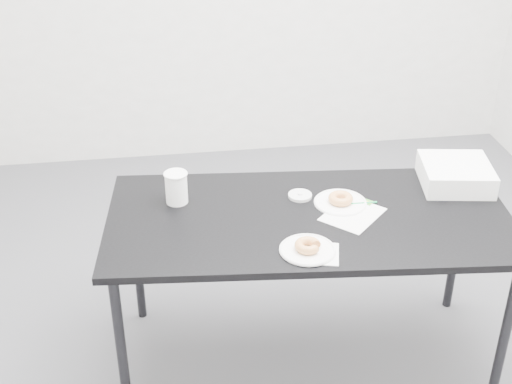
{
  "coord_description": "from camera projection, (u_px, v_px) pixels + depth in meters",
  "views": [
    {
      "loc": [
        -0.47,
        -2.59,
        2.29
      ],
      "look_at": [
        -0.08,
        0.02,
        0.78
      ],
      "focal_mm": 50.0,
      "sensor_mm": 36.0,
      "label": 1
    }
  ],
  "objects": [
    {
      "name": "floor",
      "position": [
        273.0,
        334.0,
        3.42
      ],
      "size": [
        4.0,
        4.0,
        0.0
      ],
      "primitive_type": "plane",
      "color": "#4C4D51",
      "rests_on": "ground"
    },
    {
      "name": "table",
      "position": [
        309.0,
        227.0,
        2.95
      ],
      "size": [
        1.72,
        0.93,
        0.76
      ],
      "rotation": [
        0.0,
        0.0,
        -0.09
      ],
      "color": "black",
      "rests_on": "floor"
    },
    {
      "name": "scorecard",
      "position": [
        353.0,
        214.0,
        2.93
      ],
      "size": [
        0.31,
        0.31,
        0.0
      ],
      "primitive_type": "cube",
      "rotation": [
        0.0,
        0.0,
        -0.77
      ],
      "color": "white",
      "rests_on": "table"
    },
    {
      "name": "logo_patch",
      "position": [
        368.0,
        202.0,
        3.01
      ],
      "size": [
        0.06,
        0.06,
        0.0
      ],
      "primitive_type": "cube",
      "rotation": [
        0.0,
        0.0,
        -0.77
      ],
      "color": "#3C922A",
      "rests_on": "scorecard"
    },
    {
      "name": "pen",
      "position": [
        364.0,
        203.0,
        3.0
      ],
      "size": [
        0.11,
        0.01,
        0.01
      ],
      "primitive_type": "cylinder",
      "rotation": [
        0.0,
        1.57,
        -0.02
      ],
      "color": "#0D9449",
      "rests_on": "scorecard"
    },
    {
      "name": "napkin",
      "position": [
        319.0,
        253.0,
        2.68
      ],
      "size": [
        0.18,
        0.18,
        0.0
      ],
      "primitive_type": "cube",
      "rotation": [
        0.0,
        0.0,
        -0.25
      ],
      "color": "white",
      "rests_on": "table"
    },
    {
      "name": "plate_near",
      "position": [
        308.0,
        250.0,
        2.69
      ],
      "size": [
        0.22,
        0.22,
        0.01
      ],
      "primitive_type": "cylinder",
      "color": "white",
      "rests_on": "napkin"
    },
    {
      "name": "donut_near",
      "position": [
        308.0,
        245.0,
        2.69
      ],
      "size": [
        0.13,
        0.13,
        0.03
      ],
      "primitive_type": "torus",
      "rotation": [
        0.0,
        0.0,
        -0.39
      ],
      "color": "#BD723C",
      "rests_on": "plate_near"
    },
    {
      "name": "plate_far",
      "position": [
        340.0,
        203.0,
        3.01
      ],
      "size": [
        0.22,
        0.22,
        0.01
      ],
      "primitive_type": "cylinder",
      "color": "white",
      "rests_on": "table"
    },
    {
      "name": "donut_far",
      "position": [
        341.0,
        198.0,
        3.0
      ],
      "size": [
        0.12,
        0.12,
        0.03
      ],
      "primitive_type": "torus",
      "rotation": [
        0.0,
        0.0,
        0.12
      ],
      "color": "#BD723C",
      "rests_on": "plate_far"
    },
    {
      "name": "coffee_cup",
      "position": [
        176.0,
        188.0,
        2.98
      ],
      "size": [
        0.09,
        0.09,
        0.14
      ],
      "primitive_type": "cylinder",
      "color": "white",
      "rests_on": "table"
    },
    {
      "name": "cup_lid",
      "position": [
        300.0,
        196.0,
        3.05
      ],
      "size": [
        0.1,
        0.1,
        0.01
      ],
      "primitive_type": "cylinder",
      "color": "silver",
      "rests_on": "table"
    },
    {
      "name": "bakery_box",
      "position": [
        456.0,
        174.0,
        3.13
      ],
      "size": [
        0.34,
        0.34,
        0.1
      ],
      "primitive_type": "cube",
      "rotation": [
        0.0,
        0.0,
        -0.16
      ],
      "color": "white",
      "rests_on": "table"
    }
  ]
}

